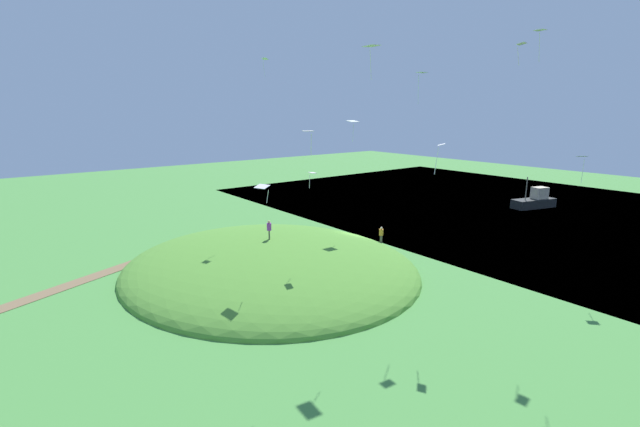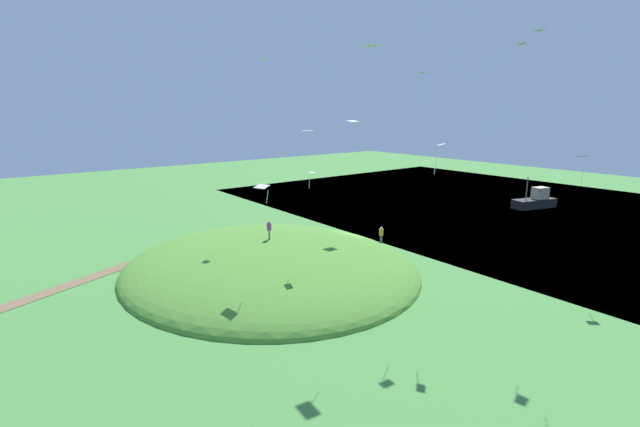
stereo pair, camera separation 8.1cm
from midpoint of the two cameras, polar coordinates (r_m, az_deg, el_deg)
name	(u,v)px [view 2 (the right image)]	position (r m, az deg, el deg)	size (l,w,h in m)	color
ground_plane	(356,245)	(47.14, 4.75, -4.00)	(160.00, 160.00, 0.00)	#478A3D
lake_water	(510,208)	(70.92, 23.29, 0.61)	(55.97, 80.00, 0.40)	slate
grass_hill	(270,268)	(40.41, -6.37, -6.99)	(25.36, 27.63, 4.35)	#4F8B30
dirt_path	(84,280)	(42.30, -28.01, -7.54)	(16.26, 1.48, 0.04)	brown
boat_on_lake	(535,201)	(71.77, 25.99, 1.45)	(7.07, 3.85, 4.62)	black
person_watching_kites	(269,227)	(41.28, -6.52, -1.80)	(0.58, 0.58, 1.78)	#505140
person_walking_path	(381,233)	(45.62, 7.95, -2.50)	(0.60, 0.60, 1.70)	#585045
kite_0	(308,133)	(25.49, -1.47, 10.29)	(0.75, 0.66, 1.40)	white
kite_1	(421,76)	(33.26, 12.93, 16.92)	(0.77, 0.57, 2.16)	white
kite_2	(521,45)	(35.58, 24.54, 19.12)	(0.87, 0.69, 1.52)	silver
kite_3	(440,148)	(29.69, 15.28, 8.16)	(0.82, 0.79, 2.01)	white
kite_4	(262,187)	(32.43, -7.39, 3.40)	(1.00, 1.20, 1.36)	white
kite_5	(583,159)	(40.44, 30.76, 6.04)	(0.88, 0.88, 2.17)	white
kite_6	(353,122)	(45.08, 4.31, 11.66)	(1.26, 0.94, 2.11)	silver
kite_7	(312,174)	(35.12, -0.97, 5.13)	(0.64, 0.79, 1.29)	silver
kite_8	(265,61)	(46.92, -7.06, 18.92)	(0.59, 0.73, 1.88)	white
kite_9	(540,33)	(33.93, 26.50, 20.07)	(0.62, 0.80, 2.02)	white
kite_10	(371,47)	(31.92, 6.66, 20.47)	(0.94, 1.25, 2.24)	silver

